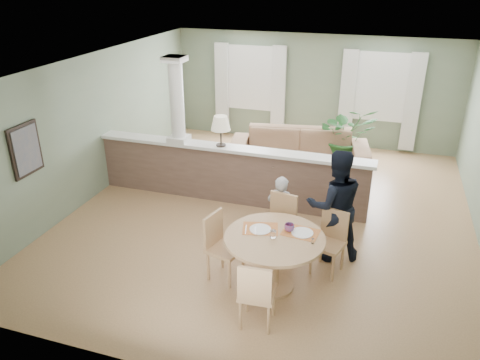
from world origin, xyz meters
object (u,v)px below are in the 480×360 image
(houseplant, at_px, (346,136))
(chair_side, at_px, (221,243))
(chair_far_man, at_px, (330,239))
(chair_near, at_px, (256,292))
(man_person, at_px, (335,205))
(chair_far_boy, at_px, (280,223))
(sofa, at_px, (299,151))
(dining_table, at_px, (275,247))
(child_person, at_px, (280,212))

(houseplant, relative_size, chair_side, 1.40)
(chair_far_man, distance_m, chair_near, 1.67)
(chair_near, bearing_deg, man_person, -113.89)
(houseplant, xyz_separation_m, chair_near, (-0.45, -5.71, -0.17))
(houseplant, xyz_separation_m, chair_far_boy, (-0.55, -4.05, -0.14))
(sofa, xyz_separation_m, dining_table, (0.51, -4.25, 0.22))
(sofa, relative_size, dining_table, 2.19)
(sofa, distance_m, chair_far_boy, 3.46)
(dining_table, bearing_deg, chair_near, -91.07)
(chair_side, relative_size, man_person, 0.56)
(houseplant, distance_m, dining_table, 4.88)
(chair_near, bearing_deg, chair_side, -52.66)
(chair_near, bearing_deg, sofa, -88.83)
(chair_far_man, bearing_deg, chair_near, -98.16)
(chair_far_boy, relative_size, chair_side, 1.02)
(chair_near, height_order, child_person, child_person)
(chair_far_man, distance_m, child_person, 0.96)
(child_person, bearing_deg, sofa, -78.56)
(sofa, height_order, child_person, child_person)
(chair_side, bearing_deg, chair_far_man, -51.80)
(chair_far_boy, distance_m, child_person, 0.30)
(chair_far_boy, xyz_separation_m, chair_side, (-0.67, -0.79, -0.01))
(chair_far_man, relative_size, chair_near, 0.99)
(chair_far_boy, xyz_separation_m, chair_far_man, (0.79, -0.14, -0.04))
(chair_near, distance_m, man_person, 2.04)
(dining_table, xyz_separation_m, man_person, (0.66, 1.04, 0.23))
(chair_far_boy, xyz_separation_m, child_person, (-0.06, 0.29, 0.04))
(chair_side, height_order, child_person, child_person)
(sofa, height_order, chair_side, chair_side)
(dining_table, relative_size, child_person, 1.13)
(sofa, distance_m, dining_table, 4.28)
(chair_side, bearing_deg, sofa, 10.43)
(dining_table, distance_m, chair_far_man, 0.96)
(chair_near, height_order, chair_side, chair_side)
(child_person, bearing_deg, houseplant, -93.74)
(houseplant, distance_m, chair_near, 5.73)
(dining_table, height_order, chair_side, chair_side)
(sofa, xyz_separation_m, chair_near, (0.49, -5.10, 0.09))
(chair_far_boy, relative_size, chair_near, 1.06)
(houseplant, height_order, chair_near, houseplant)
(child_person, bearing_deg, chair_far_boy, 107.10)
(chair_near, bearing_deg, chair_far_boy, -90.73)
(dining_table, bearing_deg, sofa, 96.78)
(chair_far_boy, distance_m, man_person, 0.87)
(chair_near, xyz_separation_m, chair_side, (-0.78, 0.87, 0.02))
(chair_far_boy, distance_m, chair_side, 1.04)
(houseplant, height_order, chair_far_boy, houseplant)
(chair_far_man, bearing_deg, man_person, 108.58)
(houseplant, relative_size, chair_near, 1.45)
(chair_far_man, relative_size, chair_side, 0.95)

